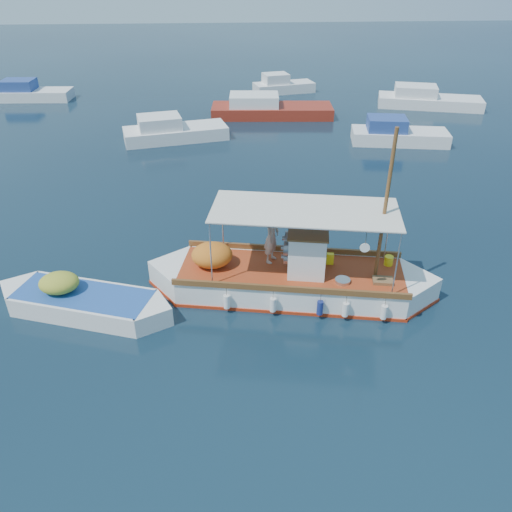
{
  "coord_description": "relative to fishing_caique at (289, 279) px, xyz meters",
  "views": [
    {
      "loc": [
        -2.47,
        -14.7,
        10.37
      ],
      "look_at": [
        -1.47,
        0.0,
        1.39
      ],
      "focal_mm": 35.0,
      "sensor_mm": 36.0,
      "label": 1
    }
  ],
  "objects": [
    {
      "name": "bg_boat_far_w",
      "position": [
        -17.81,
        28.5,
        -0.07
      ],
      "size": [
        6.33,
        2.56,
        1.8
      ],
      "rotation": [
        0.0,
        0.0,
        -0.04
      ],
      "color": "silver",
      "rests_on": "ground"
    },
    {
      "name": "bg_boat_e",
      "position": [
        13.83,
        24.1,
        -0.07
      ],
      "size": [
        8.19,
        4.57,
        1.8
      ],
      "rotation": [
        0.0,
        0.0,
        -0.27
      ],
      "color": "silver",
      "rests_on": "ground"
    },
    {
      "name": "fishing_caique",
      "position": [
        0.0,
        0.0,
        0.0
      ],
      "size": [
        10.12,
        4.1,
        6.27
      ],
      "rotation": [
        0.0,
        0.0,
        -0.18
      ],
      "color": "white",
      "rests_on": "ground"
    },
    {
      "name": "ground",
      "position": [
        0.32,
        0.25,
        -0.56
      ],
      "size": [
        160.0,
        160.0,
        0.0
      ],
      "primitive_type": "plane",
      "color": "black",
      "rests_on": "ground"
    },
    {
      "name": "bg_boat_far_n",
      "position": [
        3.13,
        29.61,
        -0.07
      ],
      "size": [
        5.42,
        3.11,
        1.8
      ],
      "rotation": [
        0.0,
        0.0,
        0.23
      ],
      "color": "silver",
      "rests_on": "ground"
    },
    {
      "name": "bg_boat_ne",
      "position": [
        8.85,
        15.79,
        -0.07
      ],
      "size": [
        6.2,
        3.12,
        1.8
      ],
      "rotation": [
        0.0,
        0.0,
        -0.16
      ],
      "color": "silver",
      "rests_on": "ground"
    },
    {
      "name": "bg_boat_n",
      "position": [
        1.26,
        22.3,
        -0.07
      ],
      "size": [
        8.95,
        3.37,
        1.8
      ],
      "rotation": [
        0.0,
        0.0,
        -0.07
      ],
      "color": "maroon",
      "rests_on": "ground"
    },
    {
      "name": "bg_boat_nw",
      "position": [
        -5.37,
        17.36,
        -0.07
      ],
      "size": [
        6.89,
        3.8,
        1.8
      ],
      "rotation": [
        0.0,
        0.0,
        0.23
      ],
      "color": "silver",
      "rests_on": "ground"
    },
    {
      "name": "dinghy",
      "position": [
        -7.04,
        -0.64,
        -0.23
      ],
      "size": [
        6.06,
        3.13,
        1.56
      ],
      "rotation": [
        0.0,
        0.0,
        -0.31
      ],
      "color": "white",
      "rests_on": "ground"
    }
  ]
}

